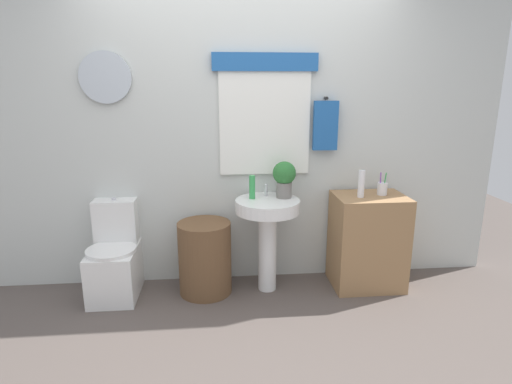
{
  "coord_description": "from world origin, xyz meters",
  "views": [
    {
      "loc": [
        -0.21,
        -2.31,
        1.66
      ],
      "look_at": [
        0.08,
        0.8,
        0.85
      ],
      "focal_mm": 29.15,
      "sensor_mm": 36.0,
      "label": 1
    }
  ],
  "objects_px": {
    "pedestal_sink": "(268,223)",
    "potted_plant": "(284,177)",
    "wooden_cabinet": "(367,241)",
    "soap_bottle": "(252,187)",
    "laundry_hamper": "(205,258)",
    "toothbrush_cup": "(382,188)",
    "toilet": "(115,260)",
    "lotion_bottle": "(361,184)"
  },
  "relations": [
    {
      "from": "laundry_hamper",
      "to": "toothbrush_cup",
      "type": "bearing_deg",
      "value": 0.79
    },
    {
      "from": "toilet",
      "to": "potted_plant",
      "type": "distance_m",
      "value": 1.52
    },
    {
      "from": "pedestal_sink",
      "to": "wooden_cabinet",
      "type": "xyz_separation_m",
      "value": [
        0.85,
        0.0,
        -0.19
      ]
    },
    {
      "from": "wooden_cabinet",
      "to": "soap_bottle",
      "type": "relative_size",
      "value": 4.15
    },
    {
      "from": "laundry_hamper",
      "to": "soap_bottle",
      "type": "height_order",
      "value": "soap_bottle"
    },
    {
      "from": "toilet",
      "to": "soap_bottle",
      "type": "bearing_deg",
      "value": 0.75
    },
    {
      "from": "potted_plant",
      "to": "toothbrush_cup",
      "type": "relative_size",
      "value": 1.6
    },
    {
      "from": "pedestal_sink",
      "to": "laundry_hamper",
      "type": "bearing_deg",
      "value": 180.0
    },
    {
      "from": "laundry_hamper",
      "to": "lotion_bottle",
      "type": "bearing_deg",
      "value": -1.82
    },
    {
      "from": "wooden_cabinet",
      "to": "potted_plant",
      "type": "bearing_deg",
      "value": 175.14
    },
    {
      "from": "pedestal_sink",
      "to": "toothbrush_cup",
      "type": "relative_size",
      "value": 4.18
    },
    {
      "from": "soap_bottle",
      "to": "toothbrush_cup",
      "type": "distance_m",
      "value": 1.07
    },
    {
      "from": "wooden_cabinet",
      "to": "soap_bottle",
      "type": "distance_m",
      "value": 1.08
    },
    {
      "from": "toilet",
      "to": "wooden_cabinet",
      "type": "height_order",
      "value": "wooden_cabinet"
    },
    {
      "from": "wooden_cabinet",
      "to": "potted_plant",
      "type": "height_order",
      "value": "potted_plant"
    },
    {
      "from": "pedestal_sink",
      "to": "toothbrush_cup",
      "type": "height_order",
      "value": "toothbrush_cup"
    },
    {
      "from": "laundry_hamper",
      "to": "soap_bottle",
      "type": "bearing_deg",
      "value": 7.27
    },
    {
      "from": "laundry_hamper",
      "to": "potted_plant",
      "type": "height_order",
      "value": "potted_plant"
    },
    {
      "from": "pedestal_sink",
      "to": "potted_plant",
      "type": "distance_m",
      "value": 0.39
    },
    {
      "from": "pedestal_sink",
      "to": "toothbrush_cup",
      "type": "distance_m",
      "value": 0.98
    },
    {
      "from": "toilet",
      "to": "toothbrush_cup",
      "type": "xyz_separation_m",
      "value": [
        2.18,
        -0.02,
        0.55
      ]
    },
    {
      "from": "pedestal_sink",
      "to": "potted_plant",
      "type": "bearing_deg",
      "value": 23.2
    },
    {
      "from": "toilet",
      "to": "pedestal_sink",
      "type": "xyz_separation_m",
      "value": [
        1.23,
        -0.04,
        0.29
      ]
    },
    {
      "from": "toothbrush_cup",
      "to": "soap_bottle",
      "type": "bearing_deg",
      "value": 178.39
    },
    {
      "from": "wooden_cabinet",
      "to": "soap_bottle",
      "type": "xyz_separation_m",
      "value": [
        -0.97,
        0.05,
        0.48
      ]
    },
    {
      "from": "toilet",
      "to": "laundry_hamper",
      "type": "distance_m",
      "value": 0.72
    },
    {
      "from": "laundry_hamper",
      "to": "wooden_cabinet",
      "type": "xyz_separation_m",
      "value": [
        1.36,
        0.0,
        0.1
      ]
    },
    {
      "from": "lotion_bottle",
      "to": "toothbrush_cup",
      "type": "distance_m",
      "value": 0.22
    },
    {
      "from": "laundry_hamper",
      "to": "pedestal_sink",
      "type": "xyz_separation_m",
      "value": [
        0.51,
        -0.0,
        0.29
      ]
    },
    {
      "from": "potted_plant",
      "to": "soap_bottle",
      "type": "bearing_deg",
      "value": -177.8
    },
    {
      "from": "pedestal_sink",
      "to": "soap_bottle",
      "type": "relative_size",
      "value": 4.07
    },
    {
      "from": "soap_bottle",
      "to": "toilet",
      "type": "bearing_deg",
      "value": -179.25
    },
    {
      "from": "laundry_hamper",
      "to": "soap_bottle",
      "type": "xyz_separation_m",
      "value": [
        0.39,
        0.05,
        0.57
      ]
    },
    {
      "from": "pedestal_sink",
      "to": "potted_plant",
      "type": "xyz_separation_m",
      "value": [
        0.14,
        0.06,
        0.36
      ]
    },
    {
      "from": "laundry_hamper",
      "to": "potted_plant",
      "type": "relative_size",
      "value": 2.01
    },
    {
      "from": "potted_plant",
      "to": "toilet",
      "type": "bearing_deg",
      "value": -178.98
    },
    {
      "from": "wooden_cabinet",
      "to": "soap_bottle",
      "type": "height_order",
      "value": "soap_bottle"
    },
    {
      "from": "pedestal_sink",
      "to": "wooden_cabinet",
      "type": "distance_m",
      "value": 0.87
    },
    {
      "from": "pedestal_sink",
      "to": "soap_bottle",
      "type": "xyz_separation_m",
      "value": [
        -0.12,
        0.05,
        0.29
      ]
    },
    {
      "from": "wooden_cabinet",
      "to": "toothbrush_cup",
      "type": "xyz_separation_m",
      "value": [
        0.1,
        0.02,
        0.45
      ]
    },
    {
      "from": "lotion_bottle",
      "to": "toothbrush_cup",
      "type": "xyz_separation_m",
      "value": [
        0.2,
        0.06,
        -0.06
      ]
    },
    {
      "from": "laundry_hamper",
      "to": "pedestal_sink",
      "type": "bearing_deg",
      "value": -0.0
    }
  ]
}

